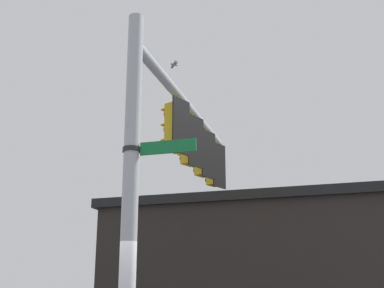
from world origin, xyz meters
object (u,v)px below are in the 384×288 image
object	(u,v)px
traffic_light_mid_inner	(190,143)
bird_flying	(174,64)
traffic_light_nearest_pole	(174,128)
traffic_light_arm_end	(214,166)
street_name_sign	(148,149)
traffic_light_mid_outer	(203,155)

from	to	relation	value
traffic_light_mid_inner	bird_flying	size ratio (longest dim) A/B	3.81
traffic_light_nearest_pole	traffic_light_arm_end	distance (m)	3.45
traffic_light_nearest_pole	traffic_light_arm_end	bearing A→B (deg)	22.68
traffic_light_arm_end	street_name_sign	distance (m)	5.87
traffic_light_arm_end	traffic_light_mid_outer	bearing A→B (deg)	-157.32
street_name_sign	bird_flying	bearing A→B (deg)	36.19
traffic_light_nearest_pole	traffic_light_arm_end	size ratio (longest dim) A/B	1.00
traffic_light_nearest_pole	bird_flying	distance (m)	3.63
traffic_light_nearest_pole	bird_flying	size ratio (longest dim) A/B	3.81
traffic_light_arm_end	bird_flying	bearing A→B (deg)	166.56
traffic_light_mid_inner	traffic_light_arm_end	size ratio (longest dim) A/B	1.00
street_name_sign	traffic_light_arm_end	bearing A→B (deg)	25.82
traffic_light_mid_outer	traffic_light_arm_end	bearing A→B (deg)	22.68
traffic_light_mid_outer	bird_flying	bearing A→B (deg)	109.11
traffic_light_nearest_pole	traffic_light_arm_end	xyz separation A→B (m)	(3.18, 1.33, 0.00)
traffic_light_mid_outer	traffic_light_arm_end	xyz separation A→B (m)	(1.06, 0.44, 0.00)
traffic_light_mid_inner	bird_flying	bearing A→B (deg)	56.46
street_name_sign	bird_flying	size ratio (longest dim) A/B	3.47
traffic_light_mid_inner	street_name_sign	bearing A→B (deg)	-152.09
traffic_light_mid_inner	traffic_light_arm_end	xyz separation A→B (m)	(2.12, 0.89, 0.00)
traffic_light_nearest_pole	traffic_light_mid_outer	size ratio (longest dim) A/B	1.00
traffic_light_mid_outer	traffic_light_mid_inner	bearing A→B (deg)	-157.32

